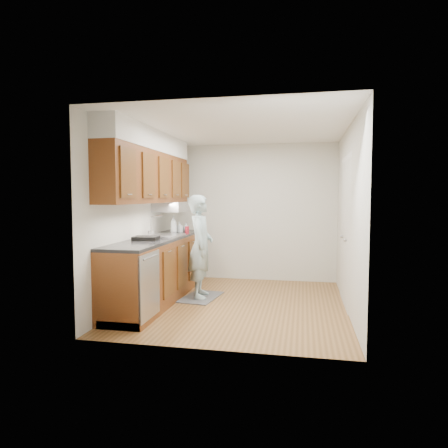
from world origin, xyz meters
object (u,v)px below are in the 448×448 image
object	(u,v)px
person	(201,239)
soap_bottle_a	(174,224)
soap_bottle_b	(180,227)
soda_can	(187,230)
dish_rack	(146,238)
soap_bottle_c	(186,227)

from	to	relation	value
person	soap_bottle_a	size ratio (longest dim) A/B	6.14
soap_bottle_b	soda_can	bearing A→B (deg)	-48.04
soap_bottle_b	dish_rack	xyz separation A→B (m)	(-0.09, -1.25, -0.06)
soap_bottle_c	soda_can	distance (m)	0.40
person	soap_bottle_a	xyz separation A→B (m)	(-0.59, 0.49, 0.19)
soda_can	soap_bottle_a	bearing A→B (deg)	161.79
soap_bottle_a	soap_bottle_c	world-z (taller)	soap_bottle_a
person	soap_bottle_c	world-z (taller)	person
dish_rack	soda_can	bearing A→B (deg)	68.58
soda_can	dish_rack	world-z (taller)	soda_can
dish_rack	soap_bottle_c	bearing A→B (deg)	77.61
person	soap_bottle_a	distance (m)	0.79
soap_bottle_a	dish_rack	bearing A→B (deg)	-91.53
soap_bottle_a	soap_bottle_b	world-z (taller)	soap_bottle_a
soap_bottle_c	soap_bottle_b	bearing A→B (deg)	-111.34
soap_bottle_b	person	bearing A→B (deg)	-49.65
dish_rack	soap_bottle_a	bearing A→B (deg)	82.28
soap_bottle_c	person	bearing A→B (deg)	-59.34
soap_bottle_b	soap_bottle_c	distance (m)	0.17
soap_bottle_b	dish_rack	distance (m)	1.26
soap_bottle_c	soda_can	world-z (taller)	soap_bottle_c
soap_bottle_a	dish_rack	xyz separation A→B (m)	(-0.03, -1.12, -0.12)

